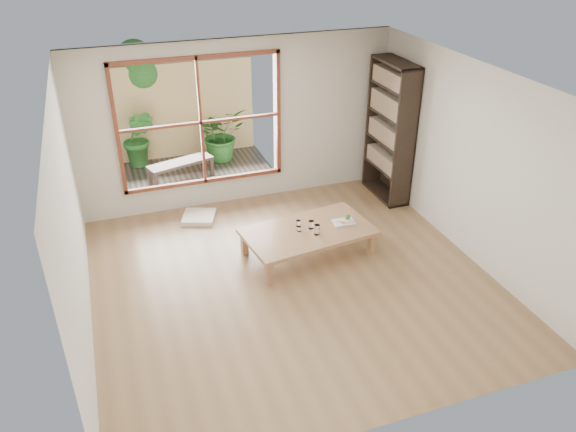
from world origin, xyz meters
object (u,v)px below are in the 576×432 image
Objects in this scene: low_table at (308,233)px; food_tray at (344,221)px; garden_bench at (181,165)px; bookshelf at (390,132)px.

low_table is 5.96× the size of food_tray.
food_tray reaches higher than garden_bench.
low_table is 3.16m from garden_bench.
low_table is 1.56× the size of garden_bench.
food_tray reaches higher than low_table.
bookshelf is 1.96m from food_tray.
garden_bench is at bearing 152.80° from bookshelf.
food_tray is at bearing -136.56° from bookshelf.
garden_bench is (-1.81, 2.87, -0.08)m from food_tray.
bookshelf reaches higher than garden_bench.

